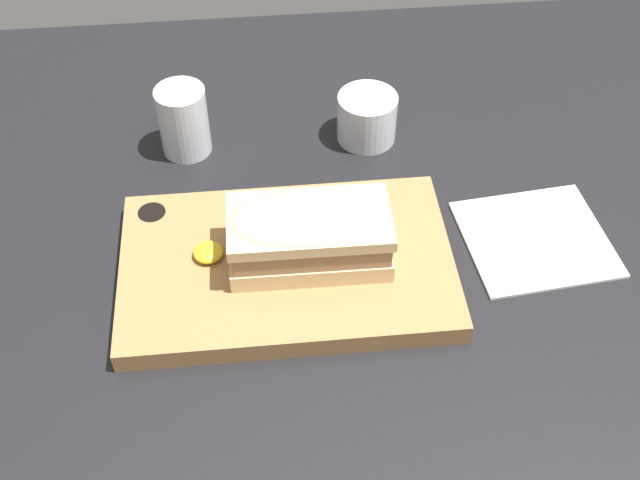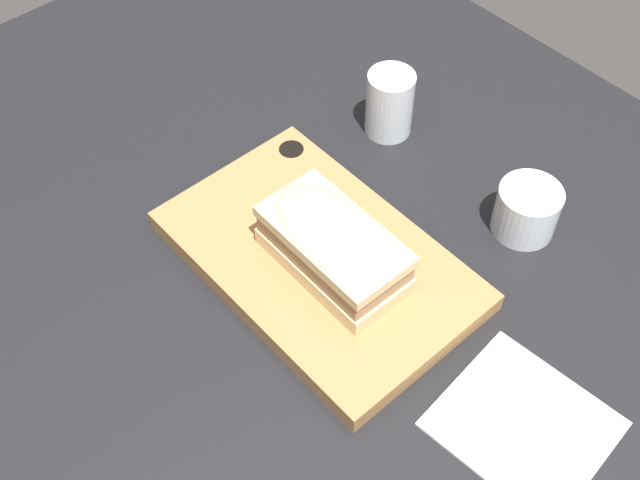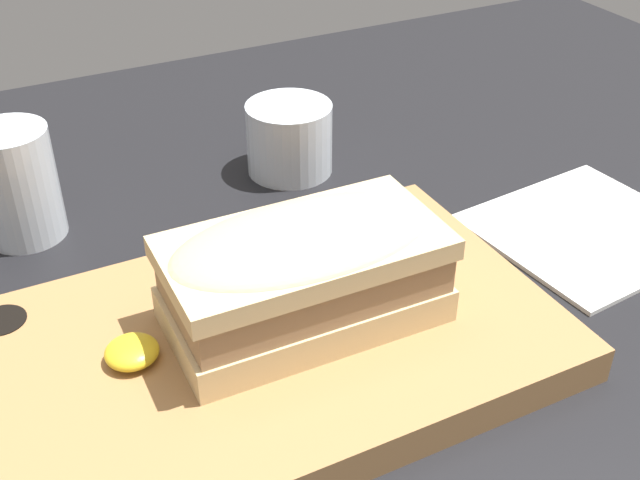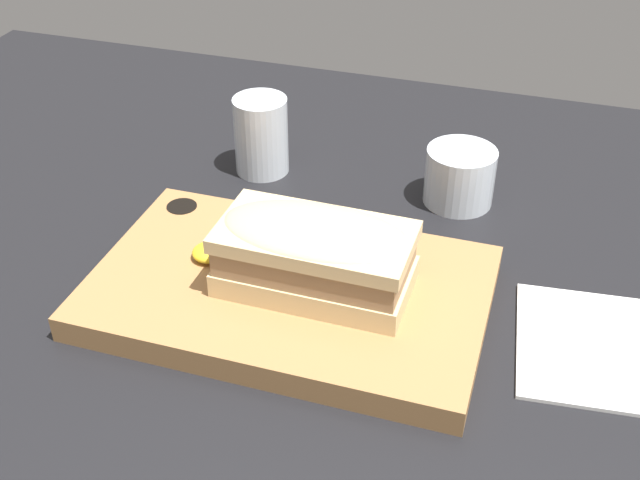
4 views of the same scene
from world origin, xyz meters
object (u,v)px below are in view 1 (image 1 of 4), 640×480
(water_glass, at_px, (184,125))
(napkin, at_px, (535,239))
(sandwich, at_px, (309,231))
(serving_board, at_px, (286,263))
(wine_glass, at_px, (367,120))

(water_glass, height_order, napkin, water_glass)
(sandwich, xyz_separation_m, water_glass, (-0.15, 0.24, -0.03))
(serving_board, xyz_separation_m, wine_glass, (0.13, 0.23, 0.02))
(sandwich, distance_m, wine_glass, 0.26)
(serving_board, distance_m, napkin, 0.31)
(sandwich, relative_size, napkin, 0.99)
(water_glass, xyz_separation_m, napkin, (0.43, -0.21, -0.04))
(serving_board, height_order, napkin, serving_board)
(serving_board, bearing_deg, wine_glass, 61.42)
(napkin, bearing_deg, serving_board, -176.39)
(serving_board, height_order, water_glass, water_glass)
(wine_glass, height_order, napkin, wine_glass)
(napkin, bearing_deg, sandwich, -175.60)
(sandwich, bearing_deg, wine_glass, 67.10)
(serving_board, distance_m, water_glass, 0.26)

